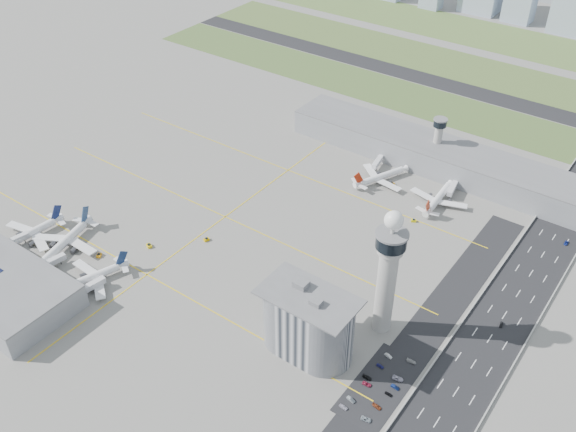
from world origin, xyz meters
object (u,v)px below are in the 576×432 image
Objects in this scene: secondary_tower at (438,138)px; car_lot_7 at (377,406)px; jet_bridge_near_2 at (79,295)px; car_lot_1 at (351,399)px; car_lot_11 at (411,361)px; car_lot_6 at (366,419)px; car_lot_10 at (398,378)px; tug_5 at (414,220)px; car_lot_8 at (389,394)px; tug_4 at (391,184)px; airplane_near_a at (26,231)px; tug_3 at (206,239)px; admin_building at (308,323)px; jet_bridge_far_0 at (381,159)px; car_lot_4 at (380,366)px; airplane_near_b at (63,239)px; tug_1 at (149,245)px; car_lot_5 at (388,356)px; airplane_far_b at (440,194)px; car_lot_2 at (367,384)px; tug_0 at (54,257)px; airplane_near_c at (88,275)px; car_lot_3 at (367,377)px; airplane_far_a at (382,173)px; jet_bridge_near_1 at (40,270)px; car_lot_9 at (395,387)px; car_lot_0 at (343,407)px; tug_2 at (99,255)px; control_tower at (388,268)px; jet_bridge_far_1 at (455,184)px; car_hw_1 at (501,325)px; car_hw_4 at (576,182)px.

secondary_tower is 8.00× the size of car_lot_7.
car_lot_1 is (135.33, 26.00, -2.21)m from jet_bridge_near_2.
secondary_tower is 7.71× the size of car_lot_11.
car_lot_6 is 0.91× the size of car_lot_10.
jet_bridge_near_2 reaches higher than tug_5.
secondary_tower is 9.99× the size of car_lot_8.
tug_5 is at bearing 155.49° from tug_4.
airplane_near_a reaches higher than car_lot_10.
car_lot_11 is (127.10, -10.72, -0.23)m from tug_3.
jet_bridge_far_0 is at bearing 107.99° from admin_building.
car_lot_4 is 14.68m from car_lot_8.
tug_4 is (54.30, 104.68, 0.19)m from tug_3.
airplane_near_b is 44.39m from tug_1.
jet_bridge_far_0 is at bearing -178.33° from tug_1.
car_lot_8 is at bearing -141.95° from car_lot_5.
secondary_tower reaches higher than airplane_far_b.
car_lot_7 is at bearing 18.93° from jet_bridge_far_0.
car_lot_2 is 11.62m from car_lot_4.
car_lot_11 reaches higher than car_lot_7.
jet_bridge_far_0 is 3.51× the size of car_lot_7.
tug_0 is at bearing -36.31° from jet_bridge_far_0.
car_lot_3 is (139.95, 29.39, -5.08)m from airplane_near_c.
admin_building is at bearing -140.25° from airplane_far_a.
airplane_far_b is at bearing 19.49° from car_lot_8.
jet_bridge_near_1 is at bearing -118.17° from secondary_tower.
tug_3 is 130.79m from car_lot_9.
car_lot_10 is at bearing -19.60° from car_lot_0.
tug_2 is 162.42m from car_lot_6.
control_tower reaches higher than tug_4.
airplane_near_c is 37.42m from tug_1.
car_lot_11 is at bearing -67.60° from secondary_tower.
secondary_tower reaches higher than car_lot_1.
tug_4 reaches higher than car_lot_2.
jet_bridge_far_1 is (39.17, 18.21, -2.81)m from airplane_far_a.
jet_bridge_far_0 is 146.12m from car_hw_1.
car_lot_5 is 34.68m from car_lot_6.
car_hw_4 is at bearing 82.93° from car_hw_1.
tug_4 is at bearing 32.80° from car_lot_9.
car_lot_8 is at bearing 179.61° from tug_0.
car_lot_6 is at bearing 97.38° from airplane_near_a.
jet_bridge_near_2 reaches higher than tug_3.
airplane_near_a is 1.06× the size of airplane_far_b.
tug_4 is (-31.86, -19.32, -1.83)m from jet_bridge_far_1.
car_lot_9 is (41.81, -150.99, -2.25)m from jet_bridge_far_1.
car_lot_8 is (9.98, -10.76, -0.04)m from car_lot_4.
car_lot_9 reaches higher than car_hw_1.
car_lot_8 is (204.68, 24.13, -5.49)m from airplane_near_a.
secondary_tower is 43.55m from airplane_far_b.
jet_bridge_near_2 is 2.98× the size of car_lot_10.
airplane_near_c is at bearing 81.86° from tug_4.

